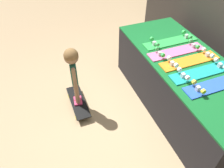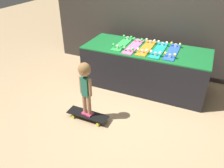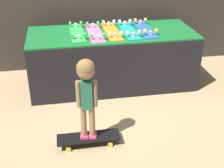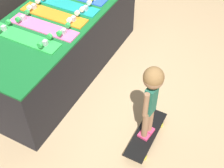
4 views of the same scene
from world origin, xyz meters
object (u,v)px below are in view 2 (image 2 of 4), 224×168
at_px(child, 85,80).
at_px(skateboard_on_floor, 88,115).
at_px(skateboard_pink_on_rack, 134,46).
at_px(skateboard_green_on_rack, 123,43).
at_px(skateboard_teal_on_rack, 159,50).
at_px(skateboard_orange_on_rack, 146,47).
at_px(skateboard_blue_on_rack, 173,51).

bearing_deg(child, skateboard_on_floor, -108.67).
xyz_separation_m(skateboard_pink_on_rack, child, (-0.25, -1.29, -0.08)).
bearing_deg(skateboard_green_on_rack, skateboard_teal_on_rack, -2.57).
bearing_deg(skateboard_green_on_rack, child, -91.00).
xyz_separation_m(skateboard_orange_on_rack, child, (-0.48, -1.32, -0.08)).
distance_m(skateboard_pink_on_rack, child, 1.32).
bearing_deg(skateboard_pink_on_rack, child, -101.04).
xyz_separation_m(skateboard_green_on_rack, skateboard_pink_on_rack, (0.23, -0.05, 0.00)).
relative_size(skateboard_on_floor, child, 0.75).
bearing_deg(child, skateboard_teal_on_rack, 69.57).
height_order(skateboard_on_floor, child, child).
relative_size(skateboard_teal_on_rack, child, 0.88).
distance_m(skateboard_pink_on_rack, skateboard_teal_on_rack, 0.46).
xyz_separation_m(skateboard_teal_on_rack, skateboard_blue_on_rack, (0.23, 0.02, 0.00)).
distance_m(skateboard_teal_on_rack, child, 1.50).
xyz_separation_m(skateboard_teal_on_rack, child, (-0.71, -1.31, -0.08)).
bearing_deg(skateboard_blue_on_rack, child, -125.06).
bearing_deg(skateboard_pink_on_rack, skateboard_teal_on_rack, 3.02).
bearing_deg(skateboard_pink_on_rack, skateboard_orange_on_rack, 8.46).
relative_size(skateboard_teal_on_rack, skateboard_blue_on_rack, 1.00).
height_order(skateboard_orange_on_rack, skateboard_on_floor, skateboard_orange_on_rack).
relative_size(skateboard_green_on_rack, skateboard_pink_on_rack, 1.00).
distance_m(skateboard_pink_on_rack, skateboard_orange_on_rack, 0.23).
bearing_deg(skateboard_orange_on_rack, skateboard_green_on_rack, 177.38).
height_order(skateboard_orange_on_rack, skateboard_teal_on_rack, same).
bearing_deg(skateboard_blue_on_rack, skateboard_orange_on_rack, -178.60).
bearing_deg(child, skateboard_pink_on_rack, 86.86).
bearing_deg(skateboard_orange_on_rack, skateboard_pink_on_rack, -171.54).
bearing_deg(child, skateboard_green_on_rack, 96.90).
relative_size(skateboard_blue_on_rack, child, 0.88).
bearing_deg(child, skateboard_blue_on_rack, 62.84).
distance_m(skateboard_blue_on_rack, skateboard_on_floor, 1.78).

